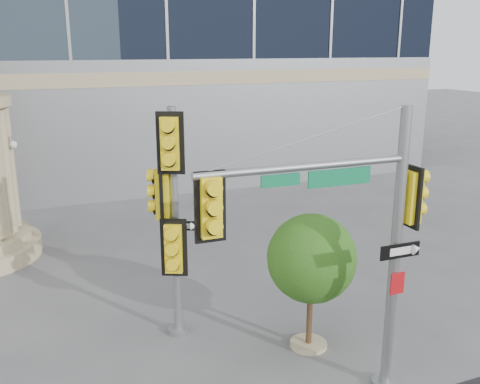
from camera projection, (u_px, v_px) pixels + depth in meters
name	position (u px, v px, depth m)	size (l,w,h in m)	color
ground	(253.00, 368.00, 11.19)	(120.00, 120.00, 0.00)	#545456
main_signal_pole	(351.00, 228.00, 9.39)	(4.30, 0.52, 5.53)	slate
secondary_signal_pole	(171.00, 208.00, 11.67)	(0.90, 0.89, 5.31)	slate
street_tree	(313.00, 261.00, 11.53)	(1.98, 1.94, 3.09)	tan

